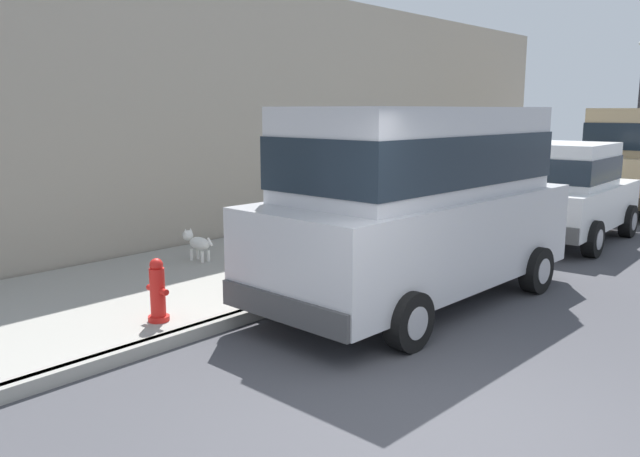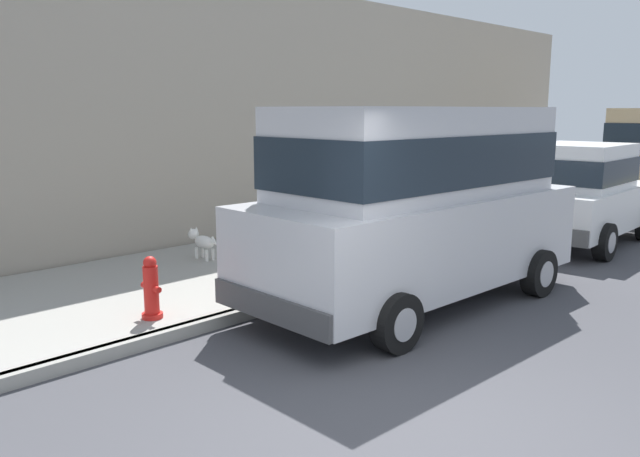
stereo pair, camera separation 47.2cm
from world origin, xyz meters
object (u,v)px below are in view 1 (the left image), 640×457
Objects in this scene: car_silver_van at (419,196)px; dog_white at (197,242)px; fire_hydrant at (158,292)px; car_white_hatchback at (565,191)px.

car_silver_van is 6.59× the size of dog_white.
car_silver_van reaches higher than dog_white.
fire_hydrant is at bearing -46.23° from dog_white.
car_silver_van is 5.20m from car_white_hatchback.
dog_white is at bearing 133.77° from fire_hydrant.
car_silver_van reaches higher than fire_hydrant.
car_silver_van is 3.78m from dog_white.
dog_white is (-3.57, -0.80, -0.97)m from car_silver_van.
car_silver_van is at bearing -89.41° from car_white_hatchback.
car_white_hatchback is 6.96m from dog_white.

